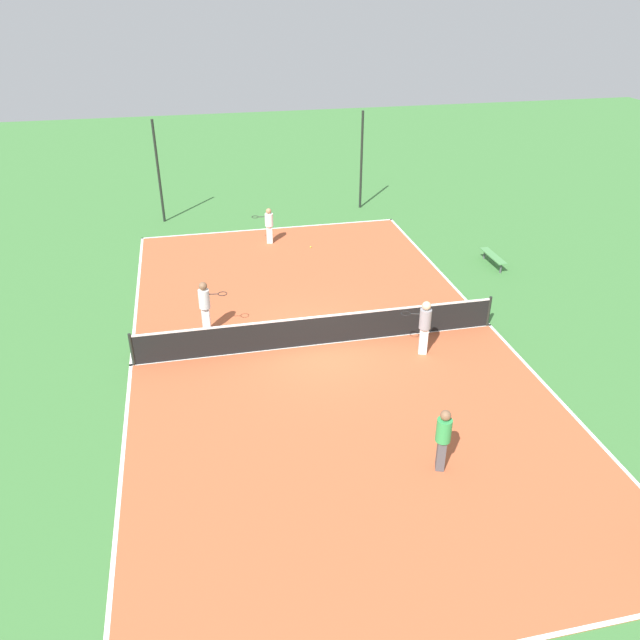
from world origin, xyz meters
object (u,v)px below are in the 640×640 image
Objects in this scene: tennis_net at (320,329)px; player_far_white at (205,304)px; bench at (493,257)px; tennis_ball_left_sideline at (404,328)px; player_near_white at (269,223)px; tennis_ball_near_net at (358,320)px; player_far_green at (443,436)px; tennis_ball_midcourt at (311,247)px; fence_post_back_left at (158,172)px; fence_post_back_right at (361,161)px; player_baseline_gray at (425,324)px.

player_far_white is at bearing 156.08° from tennis_net.
tennis_ball_left_sideline is at bearing 129.23° from bench.
player_near_white is 23.34× the size of tennis_ball_near_net.
tennis_ball_left_sideline is at bearing -172.68° from player_far_green.
bench reaches higher than tennis_ball_midcourt.
bench is at bearing 167.65° from player_far_green.
player_far_green is 25.02× the size of tennis_ball_midcourt.
tennis_net is 2.43× the size of fence_post_back_left.
player_far_white is 1.15× the size of player_near_white.
fence_post_back_right reaches higher than tennis_net.
tennis_net is at bearing -69.21° from fence_post_back_left.
player_far_green is at bearing -99.86° from fence_post_back_right.
tennis_ball_midcourt is at bearing 159.88° from player_near_white.
bench is at bearing 29.45° from tennis_net.
player_far_green is (1.57, -6.26, 0.43)m from tennis_net.
player_far_white is at bearing 176.31° from tennis_ball_near_net.
player_baseline_gray is at bearing -60.76° from fence_post_back_left.
fence_post_back_left is at bearing 119.04° from tennis_ball_near_net.
player_far_green is at bearing 148.63° from bench.
fence_post_back_left is (-6.48, 19.19, 1.40)m from player_far_green.
tennis_ball_midcourt is at bearing -126.23° from fence_post_back_right.
tennis_ball_midcourt is at bearing -38.02° from fence_post_back_left.
fence_post_back_left is (-1.42, 11.38, 1.31)m from player_far_white.
bench is (8.22, 4.64, -0.18)m from tennis_net.
player_far_white reaches higher than tennis_ball_left_sideline.
tennis_ball_left_sideline is 1.00× the size of tennis_ball_midcourt.
bench is 0.37× the size of fence_post_back_left.
fence_post_back_right is (3.31, 11.71, 2.34)m from tennis_ball_near_net.
fence_post_back_right is (3.57, 4.88, 2.34)m from tennis_ball_midcourt.
tennis_ball_near_net is (-6.63, -3.42, -0.33)m from bench.
tennis_net is 3.28m from player_baseline_gray.
tennis_net is 2.07m from tennis_ball_near_net.
player_baseline_gray reaches higher than bench.
tennis_net is 6.47m from player_far_green.
bench is 0.99× the size of player_baseline_gray.
tennis_net reaches higher than tennis_ball_near_net.
fence_post_back_left is 9.82m from fence_post_back_right.
tennis_ball_near_net is 12.39m from fence_post_back_right.
tennis_ball_left_sideline is (2.94, 0.33, -0.51)m from tennis_net.
fence_post_back_left is (-6.50, 11.71, 2.34)m from tennis_ball_near_net.
fence_post_back_left reaches higher than player_far_green.
player_far_white is 26.84× the size of tennis_ball_near_net.
tennis_ball_near_net is at bearing -60.96° from fence_post_back_left.
player_near_white is 9.32m from tennis_ball_left_sideline.
player_baseline_gray is at bearing -87.38° from tennis_ball_left_sideline.
player_baseline_gray is 26.53× the size of tennis_ball_near_net.
tennis_net is 2.43× the size of fence_post_back_right.
tennis_net is at bearing -173.60° from tennis_ball_left_sideline.
fence_post_back_left is at bearing 104.33° from player_far_white.
tennis_ball_midcourt is 6.83m from tennis_ball_near_net.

